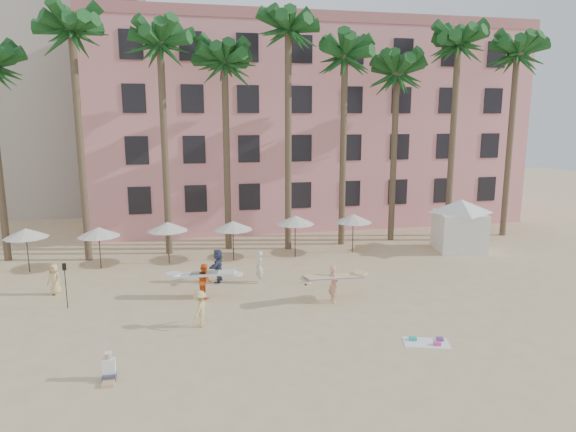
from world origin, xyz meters
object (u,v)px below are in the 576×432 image
at_px(cabana, 460,220).
at_px(pink_hotel, 304,127).
at_px(carrier_yellow, 333,282).
at_px(carrier_white, 205,279).

bearing_deg(cabana, pink_hotel, 116.94).
bearing_deg(carrier_yellow, cabana, 34.20).
relative_size(cabana, carrier_yellow, 1.71).
bearing_deg(pink_hotel, carrier_white, -116.95).
relative_size(pink_hotel, cabana, 6.54).
height_order(pink_hotel, carrier_yellow, pink_hotel).
xyz_separation_m(pink_hotel, carrier_white, (-10.18, -20.02, -7.06)).
distance_m(pink_hotel, carrier_white, 23.55).
xyz_separation_m(cabana, carrier_yellow, (-11.33, -7.70, -1.04)).
height_order(carrier_yellow, carrier_white, carrier_yellow).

